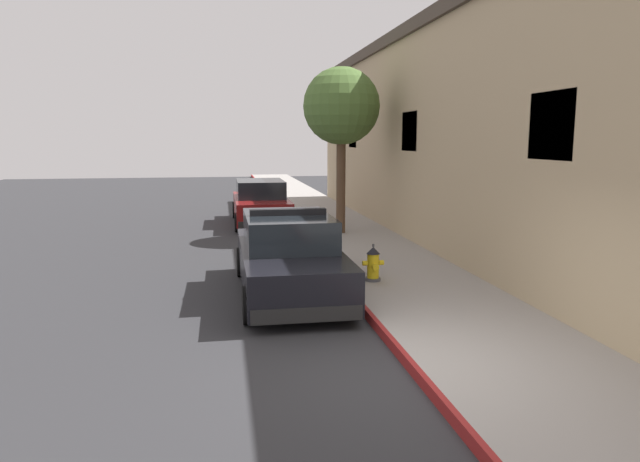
% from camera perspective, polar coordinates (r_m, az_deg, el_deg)
% --- Properties ---
extents(ground_plane, '(28.16, 60.00, 0.20)m').
position_cam_1_polar(ground_plane, '(17.24, -16.79, -1.67)').
color(ground_plane, '#2B2B2D').
extents(sidewalk_pavement, '(2.83, 60.00, 0.16)m').
position_cam_1_polar(sidewalk_pavement, '(17.50, 3.06, -0.54)').
color(sidewalk_pavement, gray).
rests_on(sidewalk_pavement, ground).
extents(curb_painted_edge, '(0.08, 60.00, 0.16)m').
position_cam_1_polar(curb_painted_edge, '(17.24, -1.65, -0.68)').
color(curb_painted_edge, maroon).
rests_on(curb_painted_edge, ground).
extents(storefront_building, '(5.50, 25.63, 6.24)m').
position_cam_1_polar(storefront_building, '(17.57, 17.11, 9.10)').
color(storefront_building, tan).
rests_on(storefront_building, ground).
extents(police_cruiser, '(1.94, 4.84, 1.68)m').
position_cam_1_polar(police_cruiser, '(11.21, -3.12, -2.58)').
color(police_cruiser, black).
rests_on(police_cruiser, ground).
extents(parked_car_silver_ahead, '(1.94, 4.84, 1.56)m').
position_cam_1_polar(parked_car_silver_ahead, '(20.66, -5.93, 2.76)').
color(parked_car_silver_ahead, maroon).
rests_on(parked_car_silver_ahead, ground).
extents(fire_hydrant, '(0.44, 0.40, 0.76)m').
position_cam_1_polar(fire_hydrant, '(11.70, 5.31, -3.28)').
color(fire_hydrant, '#4C4C51').
rests_on(fire_hydrant, sidewalk_pavement).
extents(street_tree, '(2.31, 2.31, 4.99)m').
position_cam_1_polar(street_tree, '(17.53, 2.14, 12.19)').
color(street_tree, brown).
rests_on(street_tree, sidewalk_pavement).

